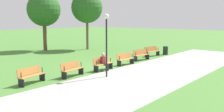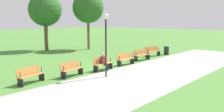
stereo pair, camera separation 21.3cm
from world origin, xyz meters
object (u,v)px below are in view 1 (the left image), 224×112
at_px(bench_4, 72,69).
at_px(bench_5, 31,75).
at_px(bench_0, 152,51).
at_px(bench_3, 103,63).
at_px(trash_bin, 165,50).
at_px(lamp_post, 106,33).
at_px(bench_2, 125,59).
at_px(tree_1, 44,10).
at_px(bench_1, 141,55).
at_px(person_seated, 104,61).
at_px(tree_0, 87,8).

distance_m(bench_4, bench_5, 2.55).
distance_m(bench_0, bench_3, 7.63).
bearing_deg(trash_bin, bench_5, -2.03).
bearing_deg(bench_3, bench_4, -7.50).
height_order(lamp_post, trash_bin, lamp_post).
height_order(bench_4, trash_bin, bench_4).
bearing_deg(lamp_post, trash_bin, -171.43).
relative_size(bench_3, bench_5, 0.97).
bearing_deg(bench_5, bench_2, 162.47).
height_order(bench_4, tree_1, tree_1).
height_order(bench_5, trash_bin, bench_5).
xyz_separation_m(bench_1, tree_1, (1.17, -11.65, 3.89)).
relative_size(person_seated, tree_1, 0.19).
bearing_deg(bench_1, bench_4, 7.52).
bearing_deg(bench_1, bench_3, 10.02).
height_order(bench_3, trash_bin, bench_3).
bearing_deg(bench_1, tree_0, -97.68).
bearing_deg(trash_bin, bench_1, -0.90).
xyz_separation_m(bench_3, bench_5, (5.05, -0.66, 0.00)).
bearing_deg(bench_5, tree_0, -159.18).
height_order(person_seated, tree_0, tree_0).
relative_size(bench_1, lamp_post, 0.45).
distance_m(bench_1, bench_5, 10.15).
xyz_separation_m(bench_1, bench_5, (10.14, -0.44, 0.00)).
distance_m(bench_0, bench_2, 5.09).
relative_size(bench_3, bench_4, 0.98).
bearing_deg(tree_0, bench_5, 33.36).
bearing_deg(bench_1, lamp_post, 22.17).
distance_m(bench_1, trash_bin, 4.23).
height_order(bench_2, trash_bin, bench_2).
bearing_deg(person_seated, tree_0, -132.08).
xyz_separation_m(tree_0, lamp_post, (8.71, 10.33, -2.00)).
xyz_separation_m(bench_5, trash_bin, (-14.36, 0.51, -0.07)).
xyz_separation_m(bench_0, lamp_post, (8.86, 2.10, 2.17)).
distance_m(bench_5, trash_bin, 14.37).
bearing_deg(bench_0, bench_3, 17.53).
bearing_deg(bench_2, lamp_post, 23.17).
xyz_separation_m(bench_4, lamp_post, (-1.28, 1.66, 2.17)).
bearing_deg(person_seated, tree_1, -110.66).
height_order(person_seated, lamp_post, lamp_post).
height_order(bench_1, lamp_post, lamp_post).
xyz_separation_m(bench_4, person_seated, (-2.52, 0.36, 0.17)).
height_order(bench_1, bench_3, same).
height_order(bench_5, person_seated, person_seated).
height_order(bench_1, bench_2, same).
bearing_deg(trash_bin, bench_2, 1.32).
height_order(bench_0, person_seated, person_seated).
bearing_deg(bench_4, person_seated, 164.24).
distance_m(bench_4, lamp_post, 3.01).
distance_m(bench_0, bench_4, 10.15).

